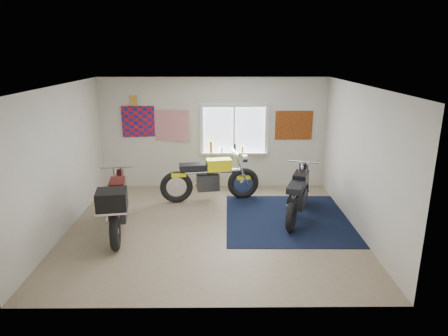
{
  "coord_description": "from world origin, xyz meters",
  "views": [
    {
      "loc": [
        0.18,
        -7.07,
        3.28
      ],
      "look_at": [
        0.24,
        0.4,
        1.09
      ],
      "focal_mm": 32.0,
      "sensor_mm": 36.0,
      "label": 1
    }
  ],
  "objects_px": {
    "black_chrome_bike": "(298,196)",
    "maroon_tourer": "(117,205)",
    "yellow_triumph": "(210,179)",
    "navy_rug": "(288,218)"
  },
  "relations": [
    {
      "from": "black_chrome_bike",
      "to": "maroon_tourer",
      "type": "height_order",
      "value": "maroon_tourer"
    },
    {
      "from": "yellow_triumph",
      "to": "maroon_tourer",
      "type": "xyz_separation_m",
      "value": [
        -1.65,
        -1.79,
        0.08
      ]
    },
    {
      "from": "black_chrome_bike",
      "to": "maroon_tourer",
      "type": "distance_m",
      "value": 3.56
    },
    {
      "from": "maroon_tourer",
      "to": "yellow_triumph",
      "type": "bearing_deg",
      "value": -52.21
    },
    {
      "from": "yellow_triumph",
      "to": "maroon_tourer",
      "type": "bearing_deg",
      "value": -142.66
    },
    {
      "from": "yellow_triumph",
      "to": "navy_rug",
      "type": "bearing_deg",
      "value": -43.78
    },
    {
      "from": "yellow_triumph",
      "to": "black_chrome_bike",
      "type": "bearing_deg",
      "value": -38.66
    },
    {
      "from": "yellow_triumph",
      "to": "maroon_tourer",
      "type": "distance_m",
      "value": 2.43
    },
    {
      "from": "black_chrome_bike",
      "to": "maroon_tourer",
      "type": "bearing_deg",
      "value": 123.34
    },
    {
      "from": "yellow_triumph",
      "to": "maroon_tourer",
      "type": "relative_size",
      "value": 1.02
    }
  ]
}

